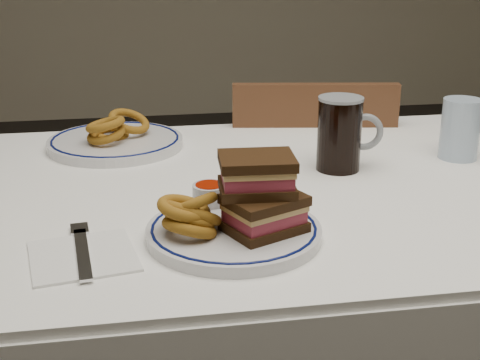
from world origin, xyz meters
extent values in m
cube|color=white|center=(0.00, 0.00, 0.73)|extent=(1.26, 0.86, 0.03)
cylinder|color=#4C2A18|center=(-0.54, 0.34, 0.35)|extent=(0.06, 0.06, 0.71)
cylinder|color=#4C2A18|center=(0.54, 0.34, 0.35)|extent=(0.06, 0.06, 0.71)
cube|color=white|center=(0.00, 0.43, 0.65)|extent=(1.26, 0.01, 0.17)
cube|color=#4C2A18|center=(0.20, 0.55, 0.40)|extent=(0.45, 0.45, 0.04)
cylinder|color=#4C2A18|center=(0.40, 0.69, 0.19)|extent=(0.03, 0.03, 0.38)
cylinder|color=#4C2A18|center=(0.34, 0.36, 0.19)|extent=(0.03, 0.03, 0.38)
cylinder|color=#4C2A18|center=(0.06, 0.74, 0.19)|extent=(0.03, 0.03, 0.38)
cylinder|color=#4C2A18|center=(0.01, 0.41, 0.19)|extent=(0.03, 0.03, 0.38)
cube|color=#4C2A18|center=(0.17, 0.37, 0.64)|extent=(0.39, 0.09, 0.43)
cylinder|color=silver|center=(-0.12, -0.22, 0.76)|extent=(0.26, 0.26, 0.02)
torus|color=#0A134F|center=(-0.12, -0.22, 0.77)|extent=(0.25, 0.25, 0.00)
cube|color=black|center=(-0.07, -0.24, 0.77)|extent=(0.13, 0.12, 0.01)
cube|color=#AC3244|center=(-0.07, -0.24, 0.79)|extent=(0.12, 0.11, 0.02)
cube|color=tan|center=(-0.07, -0.24, 0.80)|extent=(0.13, 0.12, 0.01)
cube|color=black|center=(-0.07, -0.24, 0.82)|extent=(0.13, 0.12, 0.01)
cube|color=black|center=(-0.08, -0.23, 0.83)|extent=(0.11, 0.09, 0.01)
cube|color=#AC3244|center=(-0.08, -0.23, 0.85)|extent=(0.10, 0.08, 0.02)
cube|color=tan|center=(-0.08, -0.23, 0.86)|extent=(0.11, 0.09, 0.01)
cube|color=black|center=(-0.08, -0.23, 0.87)|extent=(0.11, 0.09, 0.01)
torus|color=brown|center=(-0.18, -0.24, 0.78)|extent=(0.09, 0.08, 0.06)
torus|color=brown|center=(-0.18, -0.23, 0.79)|extent=(0.08, 0.07, 0.06)
torus|color=brown|center=(-0.18, -0.22, 0.79)|extent=(0.10, 0.09, 0.08)
torus|color=brown|center=(-0.19, -0.23, 0.81)|extent=(0.08, 0.08, 0.04)
torus|color=brown|center=(-0.17, -0.23, 0.81)|extent=(0.08, 0.07, 0.06)
cylinder|color=silver|center=(-0.14, -0.12, 0.78)|extent=(0.06, 0.06, 0.03)
cylinder|color=#881402|center=(-0.14, -0.12, 0.79)|extent=(0.05, 0.05, 0.01)
cylinder|color=black|center=(0.13, 0.06, 0.82)|extent=(0.08, 0.08, 0.14)
cylinder|color=gray|center=(0.13, 0.06, 0.89)|extent=(0.09, 0.09, 0.01)
torus|color=gray|center=(0.18, 0.05, 0.82)|extent=(0.07, 0.02, 0.07)
cylinder|color=#A8BFD9|center=(0.40, 0.09, 0.81)|extent=(0.08, 0.08, 0.12)
cylinder|color=silver|center=(-0.29, 0.28, 0.76)|extent=(0.29, 0.29, 0.02)
torus|color=#0A134F|center=(-0.29, 0.28, 0.77)|extent=(0.27, 0.27, 0.01)
torus|color=brown|center=(-0.30, 0.30, 0.78)|extent=(0.09, 0.08, 0.04)
torus|color=brown|center=(-0.31, 0.25, 0.79)|extent=(0.09, 0.08, 0.04)
torus|color=brown|center=(-0.26, 0.31, 0.80)|extent=(0.10, 0.09, 0.07)
torus|color=brown|center=(-0.31, 0.25, 0.81)|extent=(0.09, 0.08, 0.04)
cube|color=white|center=(-0.34, -0.25, 0.75)|extent=(0.17, 0.17, 0.00)
cube|color=silver|center=(-0.34, -0.25, 0.76)|extent=(0.04, 0.17, 0.00)
cube|color=silver|center=(-0.35, -0.16, 0.76)|extent=(0.03, 0.04, 0.00)
camera|label=1|loc=(-0.26, -1.12, 1.17)|focal=50.00mm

